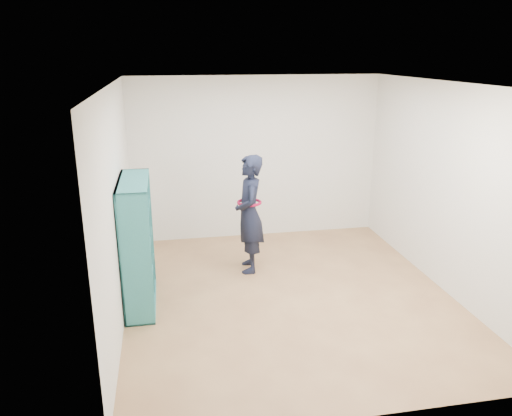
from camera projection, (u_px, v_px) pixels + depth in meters
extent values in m
plane|color=#8E6240|center=(289.00, 295.00, 6.29)|extent=(4.50, 4.50, 0.00)
plane|color=white|center=(294.00, 84.00, 5.51)|extent=(4.50, 4.50, 0.00)
cube|color=silver|center=(117.00, 206.00, 5.55)|extent=(0.02, 4.50, 2.60)
cube|color=silver|center=(446.00, 188.00, 6.25)|extent=(0.02, 4.50, 2.60)
cube|color=silver|center=(256.00, 158.00, 8.01)|extent=(4.00, 0.02, 2.60)
cube|color=silver|center=(365.00, 277.00, 3.79)|extent=(4.00, 0.02, 2.60)
cube|color=teal|center=(135.00, 262.00, 5.37)|extent=(0.34, 0.02, 1.54)
cube|color=teal|center=(139.00, 227.00, 6.43)|extent=(0.34, 0.02, 1.54)
cube|color=teal|center=(142.00, 301.00, 6.13)|extent=(0.34, 1.16, 0.02)
cube|color=teal|center=(133.00, 181.00, 5.67)|extent=(0.34, 1.16, 0.02)
cube|color=teal|center=(124.00, 244.00, 5.87)|extent=(0.02, 1.16, 1.54)
cube|color=teal|center=(137.00, 249.00, 5.72)|extent=(0.31, 0.02, 1.50)
cube|color=teal|center=(138.00, 238.00, 6.07)|extent=(0.31, 0.02, 1.50)
cube|color=teal|center=(140.00, 272.00, 6.01)|extent=(0.31, 1.11, 0.02)
cube|color=teal|center=(138.00, 243.00, 5.90)|extent=(0.31, 1.11, 0.02)
cube|color=teal|center=(135.00, 213.00, 5.79)|extent=(0.31, 1.11, 0.02)
cube|color=beige|center=(142.00, 312.00, 5.76)|extent=(0.21, 0.14, 0.05)
cube|color=black|center=(140.00, 278.00, 5.58)|extent=(0.17, 0.15, 0.22)
cube|color=maroon|center=(138.00, 247.00, 5.47)|extent=(0.17, 0.15, 0.21)
cube|color=silver|center=(135.00, 220.00, 5.42)|extent=(0.21, 0.14, 0.05)
cube|color=navy|center=(143.00, 292.00, 6.03)|extent=(0.17, 0.15, 0.25)
cube|color=brown|center=(141.00, 262.00, 5.92)|extent=(0.17, 0.15, 0.28)
cube|color=#BFB28C|center=(139.00, 239.00, 5.88)|extent=(0.21, 0.14, 0.08)
cube|color=#26594C|center=(137.00, 204.00, 5.70)|extent=(0.17, 0.15, 0.23)
cube|color=beige|center=(144.00, 279.00, 6.38)|extent=(0.17, 0.15, 0.24)
cube|color=black|center=(142.00, 256.00, 6.34)|extent=(0.21, 0.14, 0.08)
cube|color=maroon|center=(140.00, 226.00, 6.16)|extent=(0.17, 0.15, 0.19)
cube|color=silver|center=(138.00, 193.00, 6.04)|extent=(0.17, 0.15, 0.28)
imported|color=black|center=(249.00, 214.00, 6.81)|extent=(0.44, 0.63, 1.64)
torus|color=maroon|center=(249.00, 202.00, 6.76)|extent=(0.36, 0.36, 0.04)
cube|color=silver|center=(238.00, 205.00, 6.86)|extent=(0.02, 0.09, 0.12)
cube|color=black|center=(238.00, 205.00, 6.86)|extent=(0.02, 0.09, 0.12)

